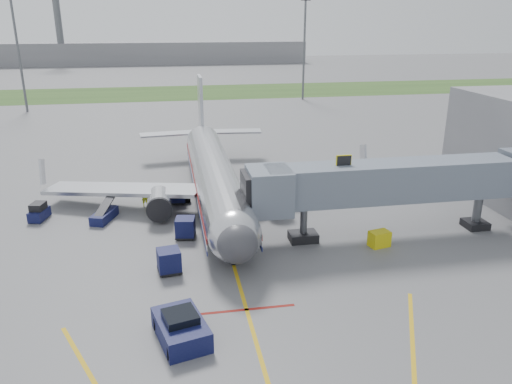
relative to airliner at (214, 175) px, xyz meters
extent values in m
plane|color=#565659|center=(0.00, -15.25, -2.65)|extent=(400.00, 400.00, 0.00)
cube|color=#2D4C1E|center=(0.00, 74.75, -2.64)|extent=(300.00, 25.00, 0.01)
cube|color=gold|center=(0.00, -17.25, -2.64)|extent=(0.25, 50.00, 0.01)
cube|color=maroon|center=(0.00, -19.25, -2.64)|extent=(6.00, 0.25, 0.01)
cylinder|color=silver|center=(0.00, -0.25, 0.05)|extent=(3.80, 28.00, 3.80)
sphere|color=silver|center=(0.00, -14.25, 0.05)|extent=(3.80, 3.80, 3.80)
sphere|color=#38383D|center=(0.00, -15.55, 0.05)|extent=(2.74, 2.74, 2.74)
cube|color=black|center=(0.00, -14.65, 0.60)|extent=(2.20, 1.20, 0.55)
cone|color=silver|center=(0.00, 16.25, 0.05)|extent=(3.80, 5.00, 3.80)
cube|color=#B7BAC1|center=(0.00, 15.75, 4.05)|extent=(0.35, 4.20, 7.00)
cube|color=#B7BAC1|center=(-8.50, -0.25, -0.85)|extent=(15.10, 8.59, 1.13)
cube|color=#B7BAC1|center=(8.50, -0.25, -0.85)|extent=(15.10, 8.59, 1.13)
cylinder|color=silver|center=(-5.20, -3.25, -1.30)|extent=(2.10, 3.60, 2.10)
cylinder|color=silver|center=(5.20, -3.25, -1.30)|extent=(2.10, 3.60, 2.10)
cube|color=maroon|center=(1.92, -0.25, -0.30)|extent=(0.05, 28.00, 0.45)
cube|color=navy|center=(1.92, -0.25, -1.20)|extent=(0.05, 28.00, 0.35)
cylinder|color=black|center=(0.00, -13.25, -2.35)|extent=(0.28, 0.70, 0.70)
cylinder|color=black|center=(-2.60, 0.25, -2.20)|extent=(0.50, 1.00, 1.00)
cylinder|color=black|center=(2.60, 0.25, -2.20)|extent=(0.50, 1.00, 1.00)
cube|color=slate|center=(13.00, -10.25, 1.95)|extent=(20.00, 3.00, 3.00)
cube|color=slate|center=(3.20, -10.25, 1.75)|extent=(3.20, 3.60, 3.40)
cube|color=black|center=(2.00, -10.25, 1.75)|extent=(1.60, 3.00, 2.80)
cube|color=#CBBE0B|center=(9.00, -10.25, 3.75)|extent=(1.20, 0.15, 1.00)
cylinder|color=#595B60|center=(6.00, -10.25, -1.10)|extent=(0.56, 0.56, 3.10)
cube|color=black|center=(6.00, -10.25, -2.30)|extent=(2.20, 1.60, 0.70)
cylinder|color=#595B60|center=(21.00, -10.25, -1.10)|extent=(0.70, 0.70, 3.10)
cube|color=black|center=(21.00, -10.25, -2.35)|extent=(1.80, 1.80, 0.60)
cylinder|color=#595B60|center=(-30.00, 54.75, 7.35)|extent=(0.44, 0.44, 20.00)
cylinder|color=#595B60|center=(25.00, 59.75, 7.35)|extent=(0.44, 0.44, 20.00)
cube|color=slate|center=(-10.00, 154.75, 1.35)|extent=(120.00, 14.00, 8.00)
cylinder|color=#595B60|center=(-40.00, 149.75, 11.35)|extent=(2.40, 2.40, 28.00)
cube|color=#0C0D38|center=(-4.00, -21.48, -2.04)|extent=(3.31, 4.40, 1.20)
cube|color=black|center=(-4.00, -21.48, -1.28)|extent=(2.13, 2.13, 0.55)
cylinder|color=black|center=(-4.60, -23.10, -2.21)|extent=(0.45, 0.91, 0.87)
cylinder|color=black|center=(-2.70, -22.61, -2.21)|extent=(0.45, 0.91, 0.87)
cylinder|color=black|center=(-5.31, -20.35, -2.21)|extent=(0.45, 0.91, 0.87)
cylinder|color=black|center=(-3.41, -19.86, -2.21)|extent=(0.45, 0.91, 0.87)
cube|color=#0C0D38|center=(-15.63, -1.88, -2.16)|extent=(1.62, 2.40, 0.88)
cube|color=black|center=(-15.63, -1.88, -1.42)|extent=(1.35, 1.61, 0.61)
cylinder|color=black|center=(-16.24, -2.55, -2.43)|extent=(0.29, 0.47, 0.44)
cylinder|color=black|center=(-15.38, -2.75, -2.43)|extent=(0.29, 0.47, 0.44)
cylinder|color=black|center=(-15.87, -1.01, -2.43)|extent=(0.29, 0.47, 0.44)
cylinder|color=black|center=(-15.01, -1.22, -2.43)|extent=(0.29, 0.47, 0.44)
cube|color=#0C0D38|center=(-4.53, -13.62, -1.71)|extent=(1.73, 1.73, 1.52)
cube|color=black|center=(-4.53, -13.62, -2.47)|extent=(1.79, 1.79, 0.12)
cylinder|color=black|center=(-5.03, -14.29, -2.51)|extent=(0.25, 0.30, 0.27)
cylinder|color=black|center=(-3.86, -14.12, -2.51)|extent=(0.25, 0.30, 0.27)
cylinder|color=black|center=(-5.20, -13.13, -2.51)|extent=(0.25, 0.30, 0.27)
cylinder|color=black|center=(-4.04, -12.95, -2.51)|extent=(0.25, 0.30, 0.27)
cube|color=#0C0D38|center=(-3.16, -7.97, -1.73)|extent=(1.71, 1.71, 1.49)
cube|color=black|center=(-3.16, -7.97, -2.47)|extent=(1.76, 1.76, 0.12)
cylinder|color=black|center=(-3.82, -8.45, -2.51)|extent=(0.25, 0.30, 0.27)
cylinder|color=black|center=(-2.68, -8.63, -2.51)|extent=(0.25, 0.30, 0.27)
cylinder|color=black|center=(-3.64, -7.31, -2.51)|extent=(0.25, 0.30, 0.27)
cylinder|color=black|center=(-2.50, -7.49, -2.51)|extent=(0.25, 0.30, 0.27)
cube|color=#0C0D38|center=(-3.54, 0.21, -1.72)|extent=(1.67, 1.67, 1.51)
cube|color=black|center=(-3.54, 0.21, -2.47)|extent=(1.73, 1.73, 0.12)
cylinder|color=black|center=(-4.19, -0.30, -2.51)|extent=(0.24, 0.30, 0.27)
cylinder|color=black|center=(-3.03, -0.44, -2.51)|extent=(0.24, 0.30, 0.27)
cylinder|color=black|center=(-4.05, 0.86, -2.51)|extent=(0.24, 0.30, 0.27)
cylinder|color=black|center=(-2.90, 0.72, -2.51)|extent=(0.24, 0.30, 0.27)
cube|color=#0C0D38|center=(-10.00, -3.04, -2.24)|extent=(2.27, 3.47, 0.81)
cube|color=black|center=(-9.85, -2.62, -1.39)|extent=(1.97, 3.69, 1.27)
cylinder|color=black|center=(-10.82, -3.99, -2.39)|extent=(0.35, 0.54, 0.50)
cylinder|color=black|center=(-9.97, -4.29, -2.39)|extent=(0.35, 0.54, 0.50)
cylinder|color=black|center=(-10.04, -1.79, -2.39)|extent=(0.35, 0.54, 0.50)
cylinder|color=black|center=(-9.19, -2.09, -2.39)|extent=(0.35, 0.54, 0.50)
cube|color=#CBBE0B|center=(11.53, -12.25, -2.03)|extent=(1.72, 1.34, 1.23)
cylinder|color=black|center=(11.03, -12.36, -2.49)|extent=(0.27, 0.34, 0.31)
cylinder|color=black|center=(12.03, -12.14, -2.49)|extent=(0.27, 0.34, 0.31)
imported|color=#CEE61B|center=(-6.55, -0.10, -1.72)|extent=(0.78, 0.62, 1.86)
camera|label=1|loc=(-4.06, -45.16, 14.14)|focal=35.00mm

